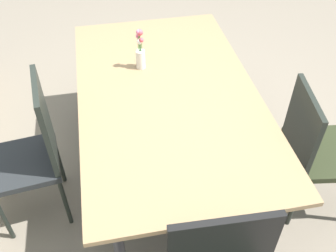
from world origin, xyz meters
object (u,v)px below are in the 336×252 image
flower_vase (140,52)px  dining_table (168,99)px  chair_near_left (317,146)px  chair_far_side (34,149)px

flower_vase → dining_table: bearing=-157.4°
chair_near_left → flower_vase: bearing=-117.7°
chair_near_left → flower_vase: size_ratio=3.25×
dining_table → chair_near_left: (-0.41, -0.84, -0.17)m
chair_far_side → chair_near_left: chair_far_side is taller
dining_table → flower_vase: flower_vase is taller
dining_table → flower_vase: size_ratio=6.68×
dining_table → flower_vase: (0.30, 0.12, 0.17)m
chair_near_left → flower_vase: flower_vase is taller
chair_far_side → chair_near_left: bearing=-106.0°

